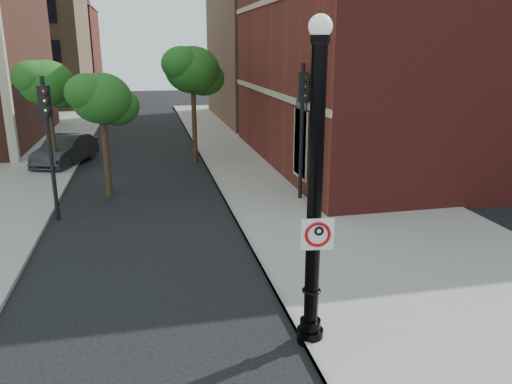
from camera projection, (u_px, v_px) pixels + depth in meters
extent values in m
plane|color=black|center=(195.00, 338.00, 9.83)|extent=(120.00, 120.00, 0.00)
cube|color=gray|center=(317.00, 185.00, 20.43)|extent=(8.00, 60.00, 0.12)
cube|color=gray|center=(221.00, 191.00, 19.61)|extent=(0.10, 60.00, 0.14)
cube|color=maroon|center=(486.00, 37.00, 24.61)|extent=(22.00, 16.00, 12.00)
cube|color=black|center=(301.00, 144.00, 18.74)|extent=(0.08, 1.40, 2.40)
cube|color=#B7AD8E|center=(269.00, 93.00, 23.01)|extent=(0.06, 16.00, 0.25)
cube|color=#B7AD8E|center=(270.00, 0.00, 21.90)|extent=(0.06, 16.00, 0.25)
cube|color=#8B694C|center=(18.00, 42.00, 46.91)|extent=(12.00, 12.00, 12.00)
cube|color=maroon|center=(46.00, 52.00, 60.32)|extent=(12.00, 12.00, 10.00)
cube|color=#8B694C|center=(356.00, 28.00, 39.33)|extent=(22.00, 14.00, 14.00)
cylinder|color=black|center=(310.00, 335.00, 9.67)|extent=(0.51, 0.51, 0.27)
cylinder|color=black|center=(310.00, 325.00, 9.60)|extent=(0.40, 0.40, 0.23)
cylinder|color=black|center=(315.00, 198.00, 8.89)|extent=(0.27, 0.27, 5.28)
torus|color=black|center=(311.00, 290.00, 9.40)|extent=(0.36, 0.36, 0.05)
cylinder|color=black|center=(320.00, 39.00, 8.14)|extent=(0.33, 0.33, 0.14)
sphere|color=silver|center=(320.00, 26.00, 8.08)|extent=(0.40, 0.40, 0.40)
cube|color=white|center=(317.00, 234.00, 8.93)|extent=(0.59, 0.11, 0.60)
cube|color=black|center=(318.00, 220.00, 8.85)|extent=(0.59, 0.09, 0.05)
cube|color=black|center=(317.00, 249.00, 9.00)|extent=(0.59, 0.09, 0.05)
cube|color=black|center=(302.00, 235.00, 8.91)|extent=(0.05, 0.01, 0.60)
cube|color=black|center=(332.00, 234.00, 8.95)|extent=(0.05, 0.01, 0.60)
torus|color=#AC0609|center=(317.00, 234.00, 8.93)|extent=(0.48, 0.13, 0.48)
cube|color=#AC0609|center=(317.00, 234.00, 8.93)|extent=(0.34, 0.06, 0.34)
cube|color=black|center=(314.00, 234.00, 8.92)|extent=(0.06, 0.01, 0.28)
torus|color=black|center=(319.00, 231.00, 8.91)|extent=(0.19, 0.08, 0.19)
cylinder|color=black|center=(318.00, 220.00, 8.85)|extent=(0.03, 0.02, 0.03)
imported|color=#2A2B2F|center=(66.00, 150.00, 24.12)|extent=(2.83, 4.59, 1.43)
cylinder|color=black|center=(50.00, 151.00, 15.90)|extent=(0.14, 0.14, 4.66)
cube|color=black|center=(45.00, 102.00, 15.47)|extent=(0.38, 0.37, 0.97)
sphere|color=#E50505|center=(45.00, 91.00, 15.25)|extent=(0.17, 0.17, 0.17)
sphere|color=#FF8C00|center=(46.00, 100.00, 15.33)|extent=(0.17, 0.17, 0.17)
sphere|color=#00E519|center=(47.00, 110.00, 15.41)|extent=(0.17, 0.17, 0.17)
cylinder|color=black|center=(302.00, 135.00, 17.90)|extent=(0.15, 0.15, 4.99)
cube|color=black|center=(303.00, 87.00, 17.43)|extent=(0.36, 0.35, 1.04)
sphere|color=#E50505|center=(305.00, 77.00, 17.19)|extent=(0.19, 0.19, 0.19)
sphere|color=#FF8C00|center=(305.00, 86.00, 17.27)|extent=(0.19, 0.19, 0.19)
sphere|color=#00E519|center=(305.00, 95.00, 17.36)|extent=(0.19, 0.19, 0.19)
cylinder|color=#999999|center=(313.00, 136.00, 16.85)|extent=(0.10, 0.10, 5.24)
cylinder|color=#342314|center=(106.00, 152.00, 18.71)|extent=(0.24, 0.24, 3.47)
ellipsoid|color=#1A4412|center=(101.00, 98.00, 18.16)|extent=(2.18, 2.18, 1.85)
ellipsoid|color=#1A4412|center=(117.00, 106.00, 18.73)|extent=(1.68, 1.68, 1.43)
ellipsoid|color=#1A4412|center=(87.00, 92.00, 17.72)|extent=(1.59, 1.59, 1.35)
cylinder|color=#342314|center=(52.00, 132.00, 22.39)|extent=(0.24, 0.24, 3.73)
ellipsoid|color=#1A4412|center=(46.00, 83.00, 21.79)|extent=(2.35, 2.35, 2.00)
ellipsoid|color=#1A4412|center=(62.00, 91.00, 22.41)|extent=(1.81, 1.81, 1.54)
ellipsoid|color=#1A4412|center=(33.00, 77.00, 21.32)|extent=(1.71, 1.71, 1.45)
cylinder|color=#342314|center=(194.00, 120.00, 24.53)|extent=(0.24, 0.24, 4.17)
ellipsoid|color=#1A4412|center=(192.00, 70.00, 23.86)|extent=(2.62, 2.62, 2.23)
ellipsoid|color=#1A4412|center=(204.00, 78.00, 24.55)|extent=(2.03, 2.03, 1.72)
ellipsoid|color=#1A4412|center=(182.00, 64.00, 23.33)|extent=(1.91, 1.91, 1.62)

